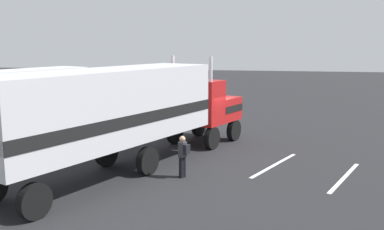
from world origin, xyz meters
name	(u,v)px	position (x,y,z in m)	size (l,w,h in m)	color
ground_plane	(206,144)	(0.00, 0.00, 0.00)	(120.00, 120.00, 0.00)	#232326
lane_stripe_near	(274,165)	(-3.36, -3.50, 0.01)	(4.40, 0.16, 0.01)	silver
lane_stripe_mid	(344,177)	(-4.56, -6.17, 0.01)	(4.40, 0.16, 0.01)	silver
semi_truck	(127,109)	(-5.14, 2.37, 2.52)	(14.04, 7.68, 4.50)	#B21919
person_bystander	(183,155)	(-5.75, -0.05, 0.89)	(0.41, 0.48, 1.63)	black
parked_bus	(10,91)	(3.22, 13.15, 2.07)	(11.18, 6.36, 3.40)	silver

